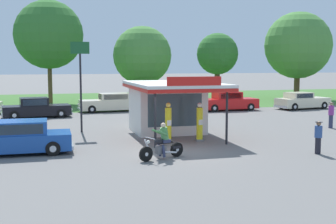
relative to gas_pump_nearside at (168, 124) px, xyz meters
The scene contains 18 objects.
ground_plane 2.63m from the gas_pump_nearside, 94.57° to the right, with size 300.00×300.00×0.00m, color slate.
grass_verge_strip 27.58m from the gas_pump_nearside, 90.41° to the left, with size 120.00×24.00×0.01m, color #3D6B2D.
service_station_kiosk 3.41m from the gas_pump_nearside, 74.88° to the left, with size 4.65×7.37×3.48m.
gas_pump_nearside is the anchor object (origin of this frame).
gas_pump_offside 1.73m from the gas_pump_nearside, ahead, with size 0.44×0.44×2.05m.
motorcycle_with_rider 4.05m from the gas_pump_nearside, 108.70° to the right, with size 2.16×1.03×1.58m.
featured_classic_sedan 7.61m from the gas_pump_nearside, behind, with size 5.40×2.04×1.52m.
parked_car_back_row_centre_left 20.97m from the gas_pump_nearside, 39.52° to the left, with size 5.35×2.65×1.51m.
parked_car_back_row_centre 15.78m from the gas_pump_nearside, 92.84° to the left, with size 5.61×2.25×1.56m.
parked_car_back_row_far_right 16.73m from the gas_pump_nearside, 56.51° to the left, with size 5.35×2.18×1.64m.
parked_car_back_row_far_left 14.70m from the gas_pump_nearside, 118.05° to the left, with size 5.30×2.47×1.52m.
bystander_chatting_near_pumps 7.45m from the gas_pump_nearside, 38.54° to the right, with size 0.34×0.34×1.50m.
bystander_standing_back_lot 11.60m from the gas_pump_nearside, 11.27° to the left, with size 0.36×0.36×1.67m.
tree_oak_far_right 31.93m from the gas_pump_nearside, 47.00° to the left, with size 7.53×7.53×9.90m.
tree_oak_centre 26.85m from the gas_pump_nearside, 81.05° to the left, with size 6.45×6.45×8.19m.
tree_oak_right 29.32m from the gas_pump_nearside, 63.45° to the left, with size 4.77×4.77×7.58m.
tree_oak_left 26.72m from the gas_pump_nearside, 102.73° to the left, with size 7.00×7.00×10.53m.
roadside_pole_sign 6.79m from the gas_pump_nearside, 131.27° to the left, with size 1.10×0.12×5.38m.
Camera 1 is at (-5.81, -19.70, 4.14)m, focal length 47.50 mm.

